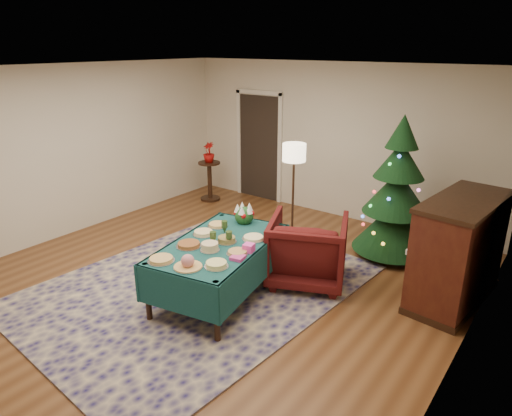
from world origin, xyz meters
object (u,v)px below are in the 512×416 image
Objects in this scene: buffet_table at (220,254)px; side_table at (210,182)px; gift_box at (249,248)px; armchair at (308,247)px; floor_lamp at (294,158)px; piano at (458,252)px; christmas_tree at (396,195)px; potted_plant at (209,157)px.

side_table is at bearing 134.01° from buffet_table.
armchair reaches higher than gift_box.
gift_box is at bearing -41.38° from side_table.
floor_lamp is 2.80m from piano.
side_table is 3.93m from christmas_tree.
side_table is (-3.04, 2.68, -0.39)m from gift_box.
side_table is at bearing 138.62° from gift_box.
armchair is at bearing -112.02° from christmas_tree.
buffet_table is 0.96× the size of christmas_tree.
christmas_tree is (3.87, -0.29, 0.05)m from potted_plant.
floor_lamp is 0.73× the size of christmas_tree.
buffet_table is 0.47m from gift_box.
floor_lamp reaches higher than side_table.
armchair is 1.28× the size of side_table.
potted_plant is at bearing 138.62° from gift_box.
potted_plant reaches higher than armchair.
piano is (4.95, -1.07, 0.26)m from side_table.
potted_plant is at bearing -51.63° from armchair.
christmas_tree is 1.36m from piano.
buffet_table is 3.76m from side_table.
floor_lamp is (-0.76, 2.15, 0.53)m from gift_box.
potted_plant reaches higher than side_table.
side_table is at bearing 167.01° from floor_lamp.
gift_box is 2.54m from christmas_tree.
armchair is (0.24, 0.94, -0.27)m from gift_box.
gift_box is at bearing -139.72° from piano.
floor_lamp reaches higher than potted_plant.
christmas_tree reaches higher than gift_box.
piano is at bearing -12.16° from side_table.
potted_plant is at bearing 175.71° from christmas_tree.
piano is (2.34, 1.64, 0.06)m from buffet_table.
armchair is 3.74m from potted_plant.
buffet_table is at bearing 31.15° from armchair.
potted_plant is (-3.29, 1.74, 0.39)m from armchair.
buffet_table is at bearing -177.24° from gift_box.
potted_plant is 3.89m from christmas_tree.
armchair is 2.53× the size of potted_plant.
side_table is 0.49× the size of piano.
christmas_tree is at bearing 70.86° from gift_box.
floor_lamp reaches higher than buffet_table.
piano is (4.95, -1.07, -0.25)m from potted_plant.
buffet_table is 3.77m from potted_plant.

